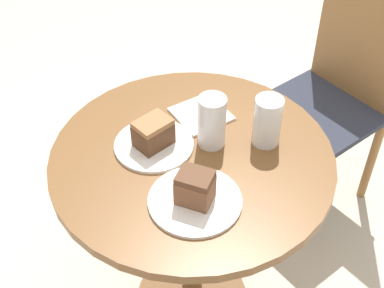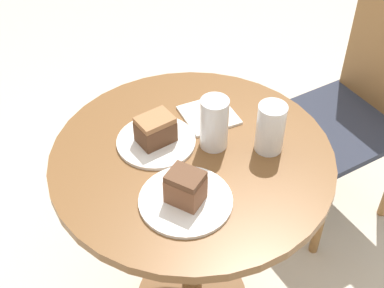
{
  "view_description": "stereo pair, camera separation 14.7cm",
  "coord_description": "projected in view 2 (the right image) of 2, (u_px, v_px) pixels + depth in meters",
  "views": [
    {
      "loc": [
        0.8,
        -0.73,
        1.78
      ],
      "look_at": [
        0.0,
        0.0,
        0.79
      ],
      "focal_mm": 50.0,
      "sensor_mm": 36.0,
      "label": 1
    },
    {
      "loc": [
        0.89,
        -0.62,
        1.78
      ],
      "look_at": [
        0.0,
        0.0,
        0.79
      ],
      "focal_mm": 50.0,
      "sensor_mm": 36.0,
      "label": 2
    }
  ],
  "objects": [
    {
      "name": "chair",
      "position": [
        353.0,
        111.0,
        2.06
      ],
      "size": [
        0.45,
        0.45,
        0.93
      ],
      "rotation": [
        0.0,
        0.0,
        -0.07
      ],
      "color": "olive",
      "rests_on": "ground_plane"
    },
    {
      "name": "plate_far",
      "position": [
        156.0,
        142.0,
        1.53
      ],
      "size": [
        0.23,
        0.23,
        0.01
      ],
      "color": "white",
      "rests_on": "table"
    },
    {
      "name": "plate_near",
      "position": [
        186.0,
        200.0,
        1.37
      ],
      "size": [
        0.24,
        0.24,
        0.01
      ],
      "color": "white",
      "rests_on": "table"
    },
    {
      "name": "glass_lemonade",
      "position": [
        270.0,
        130.0,
        1.48
      ],
      "size": [
        0.08,
        0.08,
        0.15
      ],
      "color": "beige",
      "rests_on": "table"
    },
    {
      "name": "cake_slice_far",
      "position": [
        155.0,
        129.0,
        1.5
      ],
      "size": [
        0.08,
        0.1,
        0.08
      ],
      "rotation": [
        0.0,
        0.0,
        3.15
      ],
      "color": "brown",
      "rests_on": "plate_far"
    },
    {
      "name": "cake_slice_near",
      "position": [
        185.0,
        187.0,
        1.33
      ],
      "size": [
        0.11,
        0.1,
        0.09
      ],
      "rotation": [
        0.0,
        0.0,
        5.17
      ],
      "color": "brown",
      "rests_on": "plate_near"
    },
    {
      "name": "glass_water",
      "position": [
        215.0,
        126.0,
        1.48
      ],
      "size": [
        0.08,
        0.08,
        0.16
      ],
      "color": "silver",
      "rests_on": "table"
    },
    {
      "name": "napkin_stack",
      "position": [
        209.0,
        115.0,
        1.62
      ],
      "size": [
        0.18,
        0.18,
        0.01
      ],
      "rotation": [
        0.0,
        0.0,
        -0.17
      ],
      "color": "silver",
      "rests_on": "table"
    },
    {
      "name": "table",
      "position": [
        192.0,
        195.0,
        1.62
      ],
      "size": [
        0.8,
        0.8,
        0.75
      ],
      "color": "brown",
      "rests_on": "ground_plane"
    }
  ]
}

